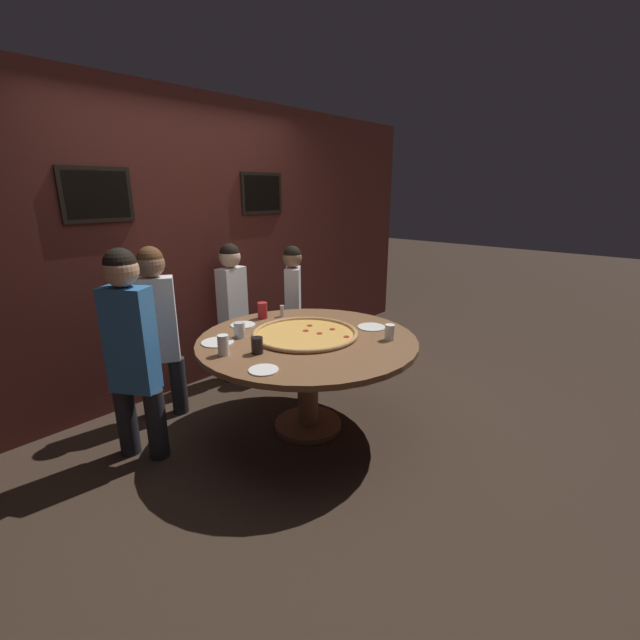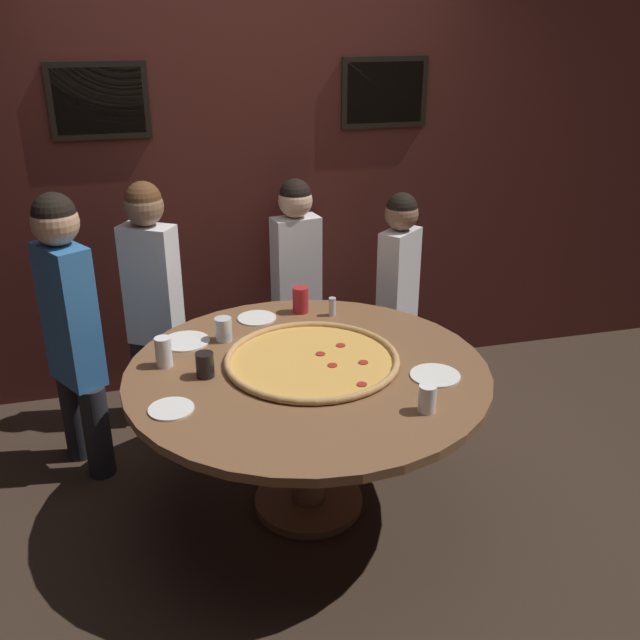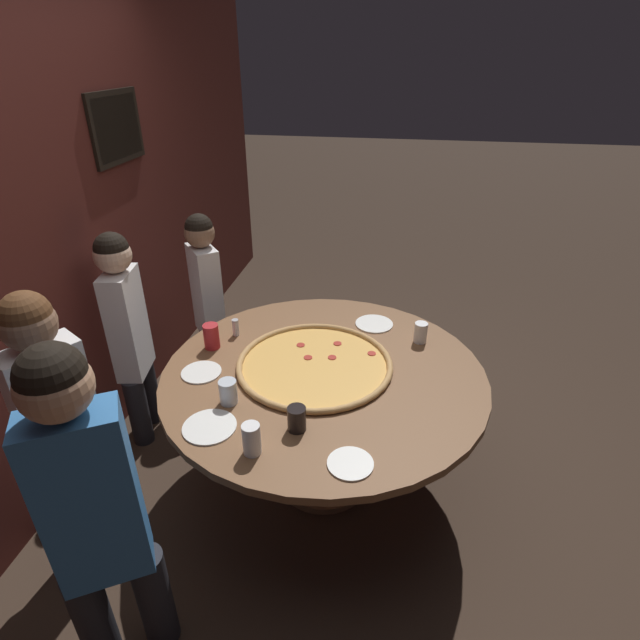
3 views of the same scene
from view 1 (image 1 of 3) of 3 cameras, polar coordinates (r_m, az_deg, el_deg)
The scene contains 18 objects.
ground_plane at distance 3.47m, azimuth -1.58°, elevation -13.99°, with size 24.00×24.00×0.00m, color #38281E.
back_wall at distance 4.10m, azimuth -16.46°, elevation 9.57°, with size 6.40×0.08×2.60m.
dining_table at distance 3.20m, azimuth -1.67°, elevation -4.54°, with size 1.62×1.62×0.74m.
giant_pizza at distance 3.21m, azimuth -1.98°, elevation -1.81°, with size 0.79×0.79×0.03m.
drink_cup_centre_back at distance 2.88m, azimuth -8.38°, elevation -3.37°, with size 0.08×0.08×0.11m, color black.
drink_cup_near_left at distance 3.65m, azimuth -7.68°, elevation 1.27°, with size 0.08×0.08×0.14m, color #B22328.
drink_cup_far_right at distance 3.20m, azimuth -10.67°, elevation -1.30°, with size 0.08×0.08×0.11m, color silver.
drink_cup_by_shaker at distance 3.14m, azimuth 9.27°, elevation -1.61°, with size 0.07×0.07×0.11m, color white.
drink_cup_front_edge at distance 2.89m, azimuth -12.78°, elevation -3.27°, with size 0.07×0.07×0.14m, color white.
white_plate_far_back at distance 3.41m, azimuth 6.87°, elevation -0.93°, with size 0.22×0.22×0.01m, color white.
white_plate_right_side at distance 3.14m, azimuth -13.49°, elevation -2.89°, with size 0.23×0.23×0.01m, color white.
white_plate_beside_cup at distance 2.62m, azimuth -7.55°, elevation -6.62°, with size 0.18×0.18×0.01m, color white.
white_plate_near_front at distance 3.50m, azimuth -10.25°, elevation -0.64°, with size 0.20×0.20×0.01m, color white.
condiment_shaker at distance 3.69m, azimuth -5.07°, elevation 1.22°, with size 0.04×0.04×0.10m.
diner_side_left at distance 3.57m, azimuth -20.85°, elevation -0.43°, with size 0.36×0.29×1.39m.
diner_far_right at distance 4.13m, azimuth -11.57°, elevation 2.11°, with size 0.34×0.20×1.32m.
diner_side_right at distance 4.30m, azimuth -3.61°, elevation 2.59°, with size 0.32×0.29×1.27m.
diner_centre_back at distance 3.04m, azimuth -23.89°, elevation -3.00°, with size 0.30×0.38×1.45m.
Camera 1 is at (-2.16, -2.04, 1.79)m, focal length 24.00 mm.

